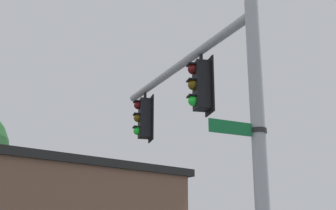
{
  "coord_description": "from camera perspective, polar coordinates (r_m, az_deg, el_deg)",
  "views": [
    {
      "loc": [
        -7.01,
        3.38,
        2.14
      ],
      "look_at": [
        3.37,
        0.7,
        5.31
      ],
      "focal_mm": 49.88,
      "sensor_mm": 36.0,
      "label": 1
    }
  ],
  "objects": [
    {
      "name": "signal_pole",
      "position": [
        7.89,
        11.17,
        -6.52
      ],
      "size": [
        0.25,
        0.25,
        6.93
      ],
      "primitive_type": "cylinder",
      "color": "#ADB2B7",
      "rests_on": "ground"
    },
    {
      "name": "mast_arm",
      "position": [
        10.94,
        1.37,
        4.81
      ],
      "size": [
        5.62,
        1.35,
        0.19
      ],
      "primitive_type": "cylinder",
      "rotation": [
        0.0,
        1.57,
        0.2
      ],
      "color": "#ADB2B7"
    },
    {
      "name": "traffic_light_nearest_pole",
      "position": [
        9.82,
        4.01,
        2.42
      ],
      "size": [
        0.54,
        0.49,
        1.31
      ],
      "color": "black"
    },
    {
      "name": "traffic_light_mid_inner",
      "position": [
        12.39,
        -2.95,
        -1.62
      ],
      "size": [
        0.54,
        0.49,
        1.31
      ],
      "color": "black"
    },
    {
      "name": "street_name_sign",
      "position": [
        7.83,
        9.47,
        -2.96
      ],
      "size": [
        0.35,
        1.09,
        0.22
      ],
      "color": "#147238"
    }
  ]
}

